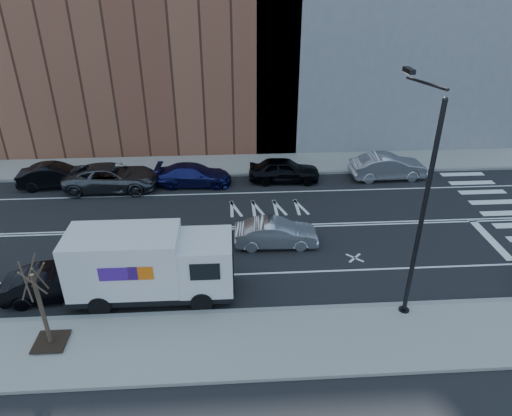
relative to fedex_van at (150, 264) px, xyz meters
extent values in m
plane|color=black|center=(3.54, 5.60, -1.67)|extent=(120.00, 120.00, 0.00)
cube|color=gray|center=(3.54, -3.20, -1.59)|extent=(44.00, 3.60, 0.15)
cube|color=gray|center=(3.54, 14.40, -1.59)|extent=(44.00, 3.60, 0.15)
cube|color=gray|center=(3.54, -1.40, -1.58)|extent=(44.00, 0.25, 0.17)
cube|color=gray|center=(3.54, 12.60, -1.58)|extent=(44.00, 0.25, 0.17)
cylinder|color=black|center=(10.54, -1.80, 2.83)|extent=(0.18, 0.18, 9.00)
cylinder|color=black|center=(10.54, -1.80, -1.57)|extent=(0.44, 0.44, 0.20)
sphere|color=black|center=(10.54, -1.80, 7.28)|extent=(0.20, 0.20, 0.20)
cylinder|color=black|center=(10.54, -0.10, 7.43)|extent=(0.11, 3.49, 0.48)
cube|color=black|center=(10.54, 1.60, 7.53)|extent=(0.25, 0.80, 0.18)
cube|color=#FFF2CC|center=(10.54, 1.60, 7.43)|extent=(0.18, 0.55, 0.03)
cube|color=black|center=(-3.46, -2.80, -1.44)|extent=(1.20, 1.20, 0.04)
cylinder|color=#382B1E|center=(-3.46, -2.80, 0.08)|extent=(0.16, 0.16, 3.20)
cylinder|color=#382B1E|center=(-3.21, -2.80, 1.48)|extent=(0.06, 0.80, 1.44)
cylinder|color=#382B1E|center=(-3.38, -2.56, 1.48)|extent=(0.81, 0.31, 1.19)
cylinder|color=#382B1E|center=(-3.66, -2.65, 1.48)|extent=(0.58, 0.76, 1.50)
cylinder|color=#382B1E|center=(-3.66, -2.95, 1.48)|extent=(0.47, 0.61, 1.37)
cylinder|color=#382B1E|center=(-3.38, -3.04, 1.48)|extent=(0.72, 0.29, 1.13)
cube|color=black|center=(-0.02, 0.00, -1.18)|extent=(6.81, 2.34, 0.33)
cube|color=silver|center=(2.39, -0.01, 0.03)|extent=(2.20, 2.37, 2.19)
cube|color=black|center=(3.51, -0.02, 0.36)|extent=(0.08, 2.03, 1.04)
cube|color=black|center=(2.39, -1.21, 0.36)|extent=(1.21, 0.05, 0.77)
cube|color=black|center=(2.40, 1.18, 0.36)|extent=(1.21, 0.05, 0.77)
cube|color=black|center=(3.47, -0.02, -1.07)|extent=(0.17, 2.19, 0.38)
cube|color=silver|center=(-1.01, 0.00, 0.25)|extent=(4.62, 2.43, 2.52)
cube|color=#47198C|center=(-1.01, -1.22, 0.41)|extent=(1.54, 0.03, 0.60)
cube|color=orange|center=(-0.14, -1.23, 0.41)|extent=(0.99, 0.03, 0.60)
cube|color=#47198C|center=(-1.00, 1.23, 0.41)|extent=(1.54, 0.03, 0.60)
cube|color=orange|center=(-0.12, 1.23, 0.41)|extent=(0.99, 0.03, 0.60)
cylinder|color=black|center=(2.17, -1.11, -1.21)|extent=(0.92, 0.31, 0.92)
cylinder|color=black|center=(2.18, 1.09, -1.21)|extent=(0.92, 0.31, 0.92)
cylinder|color=black|center=(-2.00, -1.09, -1.21)|extent=(0.92, 0.31, 0.92)
cylinder|color=black|center=(-1.99, 1.11, -1.21)|extent=(0.92, 0.31, 0.92)
imported|color=black|center=(-7.76, 11.64, -0.91)|extent=(4.74, 2.03, 1.52)
imported|color=#45474B|center=(-4.05, 11.03, -0.85)|extent=(5.91, 2.76, 1.64)
imported|color=navy|center=(1.14, 11.36, -0.97)|extent=(4.94, 2.21, 1.41)
imported|color=black|center=(7.09, 11.57, -0.87)|extent=(4.75, 2.11, 1.59)
imported|color=#A3A2A7|center=(14.11, 11.63, -0.84)|extent=(5.12, 2.00, 1.66)
imported|color=#B2B3B7|center=(5.75, 3.73, -0.97)|extent=(4.26, 1.56, 1.39)
imported|color=black|center=(-4.11, 0.17, -0.95)|extent=(4.54, 2.04, 1.45)
camera|label=1|loc=(3.50, -16.07, 11.15)|focal=32.00mm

